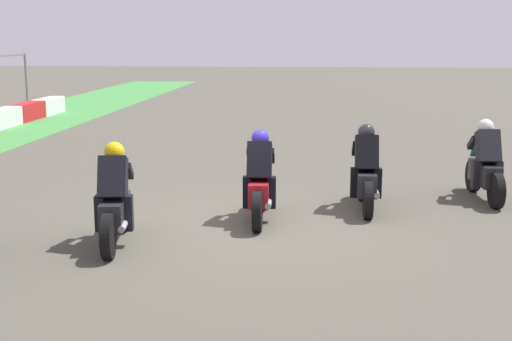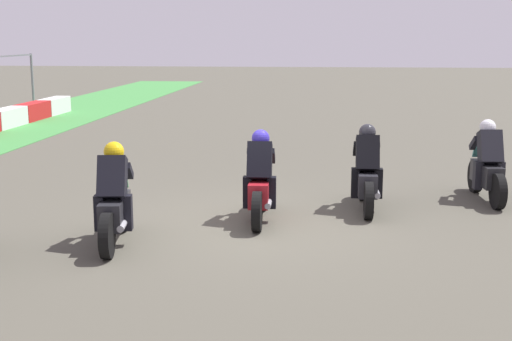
% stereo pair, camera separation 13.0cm
% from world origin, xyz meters
% --- Properties ---
extents(ground_plane, '(120.00, 120.00, 0.00)m').
position_xyz_m(ground_plane, '(0.00, 0.00, 0.00)').
color(ground_plane, '#4D4A3F').
extents(rider_lane_a, '(2.04, 0.55, 1.51)m').
position_xyz_m(rider_lane_a, '(2.13, -4.14, 0.62)').
color(rider_lane_a, black).
rests_on(rider_lane_a, ground_plane).
extents(rider_lane_b, '(2.04, 0.54, 1.51)m').
position_xyz_m(rider_lane_b, '(1.21, -1.87, 0.62)').
color(rider_lane_b, black).
rests_on(rider_lane_b, ground_plane).
extents(rider_lane_c, '(2.04, 0.54, 1.51)m').
position_xyz_m(rider_lane_c, '(0.29, -0.07, 0.62)').
color(rider_lane_c, black).
rests_on(rider_lane_c, ground_plane).
extents(rider_lane_d, '(2.04, 0.59, 1.51)m').
position_xyz_m(rider_lane_d, '(-1.26, 1.93, 0.62)').
color(rider_lane_d, black).
rests_on(rider_lane_d, ground_plane).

